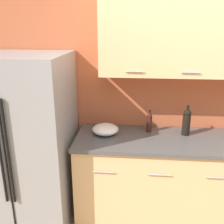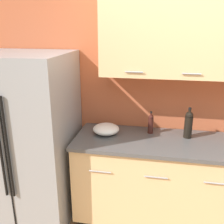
% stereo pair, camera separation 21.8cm
% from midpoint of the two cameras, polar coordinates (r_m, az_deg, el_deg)
% --- Properties ---
extents(wall_back, '(10.00, 0.39, 2.60)m').
position_cam_midpoint_polar(wall_back, '(2.71, 15.99, 7.72)').
color(wall_back, '#BC5B38').
rests_on(wall_back, ground_plane).
extents(counter_unit, '(2.08, 0.64, 0.91)m').
position_cam_midpoint_polar(counter_unit, '(2.79, 12.40, -14.13)').
color(counter_unit, black).
rests_on(counter_unit, ground_plane).
extents(refrigerator, '(0.89, 0.82, 1.70)m').
position_cam_midpoint_polar(refrigerator, '(2.76, -20.49, -6.11)').
color(refrigerator, gray).
rests_on(refrigerator, ground_plane).
extents(wine_bottle, '(0.08, 0.08, 0.30)m').
position_cam_midpoint_polar(wine_bottle, '(2.63, 13.65, -2.05)').
color(wine_bottle, black).
rests_on(wine_bottle, counter_unit).
extents(oil_bottle, '(0.05, 0.05, 0.23)m').
position_cam_midpoint_polar(oil_bottle, '(2.65, 5.81, -2.26)').
color(oil_bottle, '#3D1914').
rests_on(oil_bottle, counter_unit).
extents(mixing_bowl, '(0.26, 0.26, 0.10)m').
position_cam_midpoint_polar(mixing_bowl, '(2.61, -3.84, -3.80)').
color(mixing_bowl, white).
rests_on(mixing_bowl, counter_unit).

